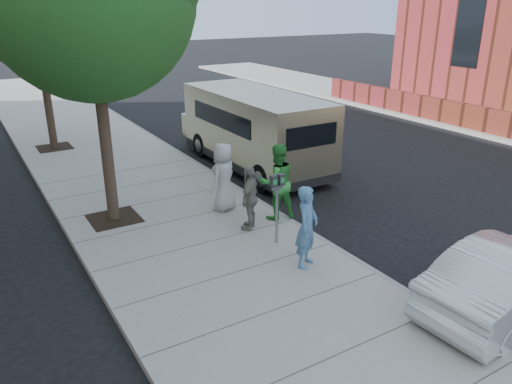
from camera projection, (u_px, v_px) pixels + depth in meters
The scene contains 10 objects.
ground at pixel (241, 239), 11.74m from camera, with size 120.00×120.00×0.00m, color black.
sidewalk at pixel (203, 246), 11.22m from camera, with size 5.00×60.00×0.15m, color gray.
curb_face at pixel (292, 223), 12.41m from camera, with size 0.12×60.00×0.16m, color gray.
tree_far at pixel (36, 12), 16.87m from camera, with size 3.92×3.80×6.49m.
parking_meter at pixel (277, 194), 10.81m from camera, with size 0.33×0.12×1.62m.
van at pixel (253, 128), 16.44m from camera, with size 2.32×6.76×2.50m.
person_officer at pixel (307, 227), 9.98m from camera, with size 0.63×0.41×1.72m, color teal.
person_green_shirt at pixel (277, 182), 12.19m from camera, with size 0.93×0.72×1.91m, color green.
person_gray_shirt at pixel (224, 177), 12.73m from camera, with size 0.87×0.56×1.77m, color #B1B2B4.
person_striped_polo at pixel (250, 198), 11.67m from camera, with size 0.92×0.38×1.57m, color gray.
Camera 1 is at (-5.20, -9.20, 5.23)m, focal length 35.00 mm.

